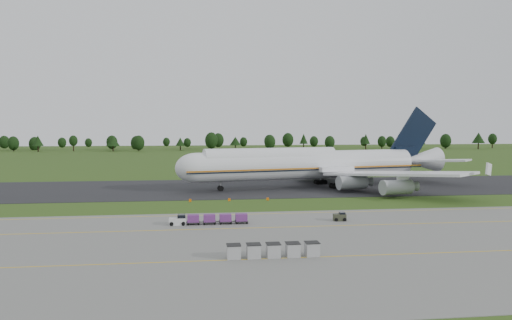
{
  "coord_description": "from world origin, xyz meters",
  "views": [
    {
      "loc": [
        -9.85,
        -97.89,
        15.98
      ],
      "look_at": [
        2.88,
        2.0,
        8.94
      ],
      "focal_mm": 35.0,
      "sensor_mm": 36.0,
      "label": 1
    }
  ],
  "objects": [
    {
      "name": "apron",
      "position": [
        0.0,
        -34.0,
        0.03
      ],
      "size": [
        300.0,
        52.0,
        0.06
      ],
      "primitive_type": "cube",
      "color": "slate",
      "rests_on": "ground"
    },
    {
      "name": "tree_line",
      "position": [
        -17.74,
        220.14,
        5.98
      ],
      "size": [
        527.08,
        20.27,
        11.16
      ],
      "color": "black",
      "rests_on": "ground"
    },
    {
      "name": "ground",
      "position": [
        0.0,
        0.0,
        0.0
      ],
      "size": [
        600.0,
        600.0,
        0.0
      ],
      "primitive_type": "plane",
      "color": "#2C4815",
      "rests_on": "ground"
    },
    {
      "name": "uld_row",
      "position": [
        -0.28,
        -39.33,
        0.91
      ],
      "size": [
        11.31,
        1.71,
        1.69
      ],
      "color": "#A7A7A7",
      "rests_on": "apron"
    },
    {
      "name": "utility_cart",
      "position": [
        14.41,
        -18.03,
        0.61
      ],
      "size": [
        2.11,
        1.43,
        1.12
      ],
      "color": "#353827",
      "rests_on": "apron"
    },
    {
      "name": "apron_markings",
      "position": [
        0.0,
        -26.98,
        0.06
      ],
      "size": [
        300.0,
        30.2,
        0.01
      ],
      "color": "#E4B20D",
      "rests_on": "apron"
    },
    {
      "name": "baggage_train",
      "position": [
        -7.56,
        -18.18,
        0.88
      ],
      "size": [
        12.64,
        1.62,
        1.55
      ],
      "color": "silver",
      "rests_on": "apron"
    },
    {
      "name": "taxiway",
      "position": [
        0.0,
        28.0,
        0.04
      ],
      "size": [
        300.0,
        40.0,
        0.08
      ],
      "primitive_type": "cube",
      "color": "black",
      "rests_on": "ground"
    },
    {
      "name": "aircraft",
      "position": [
        20.73,
        27.36,
        6.02
      ],
      "size": [
        75.36,
        71.81,
        21.09
      ],
      "color": "white",
      "rests_on": "ground"
    },
    {
      "name": "edge_markers",
      "position": [
        -2.27,
        6.17,
        0.27
      ],
      "size": [
        16.88,
        0.3,
        0.6
      ],
      "color": "orange",
      "rests_on": "ground"
    }
  ]
}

